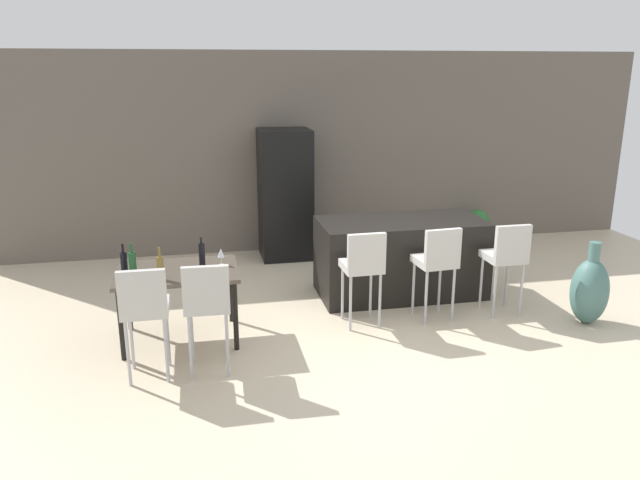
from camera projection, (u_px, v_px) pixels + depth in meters
ground_plane at (381, 320)px, 6.68m from camera, size 10.00×10.00×0.00m
back_wall at (324, 152)px, 9.08m from camera, size 10.00×0.12×2.90m
kitchen_island at (400, 257)px, 7.34m from camera, size 1.96×0.93×0.92m
bar_chair_left at (363, 264)px, 6.34m from camera, size 0.41×0.41×1.05m
bar_chair_middle at (437, 259)px, 6.50m from camera, size 0.43×0.43×1.05m
bar_chair_right at (507, 254)px, 6.66m from camera, size 0.40×0.40×1.05m
dining_table at (178, 277)px, 6.03m from camera, size 1.18×0.83×0.74m
dining_chair_near at (144, 305)px, 5.24m from camera, size 0.40×0.40×1.05m
dining_chair_far at (207, 301)px, 5.34m from camera, size 0.42×0.42×1.05m
wine_bottle_middle at (124, 262)px, 5.89m from camera, size 0.07×0.07×0.30m
wine_bottle_far at (202, 255)px, 6.07m from camera, size 0.06×0.06×0.31m
wine_bottle_end at (160, 268)px, 5.71m from camera, size 0.07×0.07×0.32m
wine_bottle_right at (132, 264)px, 5.77m from camera, size 0.07×0.07×0.34m
wine_glass_left at (221, 253)px, 6.13m from camera, size 0.07×0.07×0.17m
refrigerator at (285, 194)px, 8.68m from camera, size 0.72×0.68×1.84m
floor_vase at (590, 290)px, 6.51m from camera, size 0.39×0.39×0.91m
potted_plant at (477, 224)px, 9.42m from camera, size 0.36×0.36×0.56m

